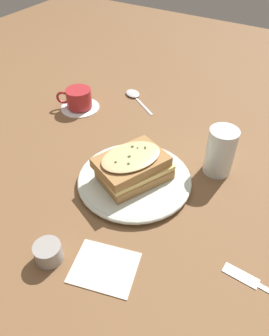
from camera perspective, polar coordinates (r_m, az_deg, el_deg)
name	(u,v)px	position (r m, az deg, el deg)	size (l,w,h in m)	color
ground_plane	(135,179)	(0.79, 0.07, -1.84)	(2.40, 2.40, 0.00)	brown
dinner_plate	(134,180)	(0.77, 0.00, -2.07)	(0.27, 0.27, 0.02)	silver
sandwich	(133,167)	(0.74, -0.25, 0.21)	(0.17, 0.19, 0.07)	#A37542
teacup_with_saucer	(79,100)	(1.04, -9.69, 11.65)	(0.12, 0.12, 0.06)	white
water_glass	(220,151)	(0.80, 14.72, 2.81)	(0.07, 0.07, 0.12)	silver
fork	(258,285)	(0.66, 20.72, -18.47)	(0.17, 0.03, 0.00)	silver
spoon	(134,95)	(1.10, -0.10, 12.62)	(0.15, 0.11, 0.01)	silver
napkin	(104,267)	(0.64, -5.26, -16.82)	(0.12, 0.10, 0.00)	silver
condiment_pot	(48,253)	(0.65, -14.78, -14.05)	(0.05, 0.05, 0.04)	gray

